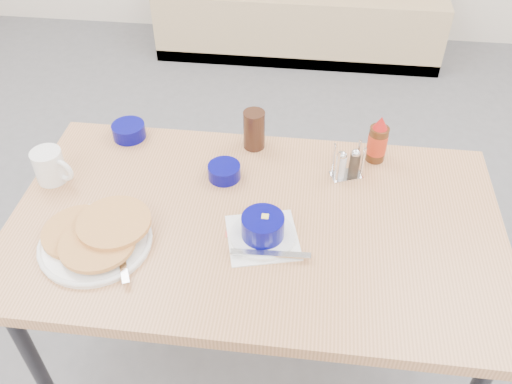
# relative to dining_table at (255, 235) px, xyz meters

# --- Properties ---
(dining_table) EXTENTS (1.40, 0.80, 0.76)m
(dining_table) POSITION_rel_dining_table_xyz_m (0.00, 0.00, 0.00)
(dining_table) COLOR tan
(dining_table) RESTS_ON ground
(pancake_plate) EXTENTS (0.30, 0.30, 0.05)m
(pancake_plate) POSITION_rel_dining_table_xyz_m (-0.42, -0.14, 0.08)
(pancake_plate) COLOR white
(pancake_plate) RESTS_ON dining_table
(coffee_mug) EXTENTS (0.13, 0.09, 0.10)m
(coffee_mug) POSITION_rel_dining_table_xyz_m (-0.64, 0.10, 0.12)
(coffee_mug) COLOR white
(coffee_mug) RESTS_ON dining_table
(grits_setting) EXTENTS (0.25, 0.23, 0.08)m
(grits_setting) POSITION_rel_dining_table_xyz_m (0.03, -0.07, 0.10)
(grits_setting) COLOR white
(grits_setting) RESTS_ON dining_table
(creamer_bowl) EXTENTS (0.11, 0.11, 0.05)m
(creamer_bowl) POSITION_rel_dining_table_xyz_m (-0.47, 0.34, 0.09)
(creamer_bowl) COLOR #040466
(creamer_bowl) RESTS_ON dining_table
(butter_bowl) EXTENTS (0.10, 0.10, 0.05)m
(butter_bowl) POSITION_rel_dining_table_xyz_m (-0.12, 0.17, 0.08)
(butter_bowl) COLOR #040466
(butter_bowl) RESTS_ON dining_table
(amber_tumbler) EXTENTS (0.08, 0.08, 0.13)m
(amber_tumbler) POSITION_rel_dining_table_xyz_m (-0.04, 0.34, 0.13)
(amber_tumbler) COLOR black
(amber_tumbler) RESTS_ON dining_table
(condiment_caddy) EXTENTS (0.11, 0.09, 0.12)m
(condiment_caddy) POSITION_rel_dining_table_xyz_m (0.26, 0.23, 0.10)
(condiment_caddy) COLOR silver
(condiment_caddy) RESTS_ON dining_table
(syrup_bottle) EXTENTS (0.06, 0.06, 0.16)m
(syrup_bottle) POSITION_rel_dining_table_xyz_m (0.35, 0.32, 0.13)
(syrup_bottle) COLOR #47230F
(syrup_bottle) RESTS_ON dining_table
(sugar_wrapper) EXTENTS (0.04, 0.03, 0.00)m
(sugar_wrapper) POSITION_rel_dining_table_xyz_m (-0.06, -0.06, 0.06)
(sugar_wrapper) COLOR #DB5349
(sugar_wrapper) RESTS_ON dining_table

